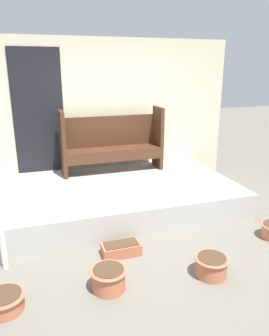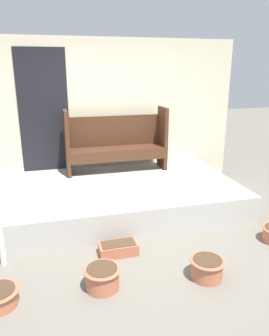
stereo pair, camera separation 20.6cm
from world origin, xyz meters
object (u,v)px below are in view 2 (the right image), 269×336
at_px(bench, 116,141).
at_px(planter_box_rect, 118,249).
at_px(flower_pot_middle, 102,277).
at_px(flower_pot_right, 207,267).

height_order(bench, planter_box_rect, bench).
bearing_deg(planter_box_rect, flower_pot_middle, -116.83).
xyz_separation_m(bench, flower_pot_right, (0.40, -2.63, -0.82)).
bearing_deg(planter_box_rect, bench, 78.36).
xyz_separation_m(flower_pot_right, planter_box_rect, (-0.80, 0.69, -0.05)).
xyz_separation_m(flower_pot_middle, flower_pot_right, (1.09, -0.12, -0.00)).
distance_m(bench, planter_box_rect, 2.17).
bearing_deg(flower_pot_middle, planter_box_rect, 63.17).
bearing_deg(bench, flower_pot_middle, -105.40).
distance_m(flower_pot_right, planter_box_rect, 1.05).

